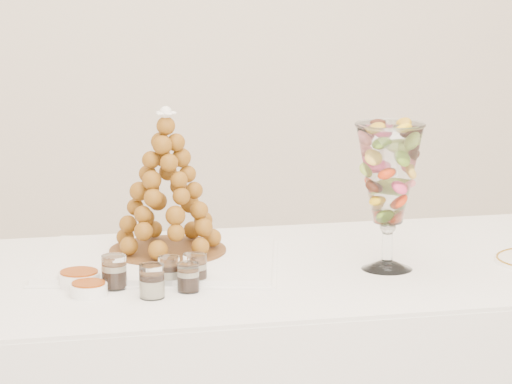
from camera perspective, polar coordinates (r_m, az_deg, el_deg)
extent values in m
cube|color=white|center=(3.00, 2.16, -3.58)|extent=(2.16, 0.99, 0.01)
cube|color=white|center=(3.01, -4.59, -3.23)|extent=(0.62, 0.51, 0.02)
cylinder|color=white|center=(2.98, 6.18, -3.42)|extent=(0.13, 0.13, 0.02)
cylinder|color=white|center=(2.97, 6.20, -2.42)|extent=(0.03, 0.03, 0.09)
sphere|color=white|center=(2.96, 6.22, -1.61)|extent=(0.04, 0.04, 0.04)
cylinder|color=white|center=(2.81, -6.69, -3.76)|extent=(0.07, 0.07, 0.08)
cylinder|color=white|center=(2.82, -4.11, -3.74)|extent=(0.05, 0.05, 0.07)
cylinder|color=white|center=(2.82, -2.89, -3.69)|extent=(0.07, 0.07, 0.08)
cylinder|color=white|center=(2.73, -4.92, -4.20)|extent=(0.07, 0.07, 0.08)
cylinder|color=white|center=(2.78, -3.21, -4.02)|extent=(0.05, 0.05, 0.07)
cylinder|color=white|center=(2.85, -8.32, -4.07)|extent=(0.10, 0.10, 0.03)
cylinder|color=white|center=(2.77, -7.88, -4.57)|extent=(0.09, 0.09, 0.03)
cylinder|color=brown|center=(3.06, -4.17, -2.74)|extent=(0.29, 0.29, 0.01)
cone|color=brown|center=(3.02, -4.23, 0.55)|extent=(0.30, 0.30, 0.35)
sphere|color=white|center=(2.99, -4.27, 3.69)|extent=(0.04, 0.04, 0.04)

